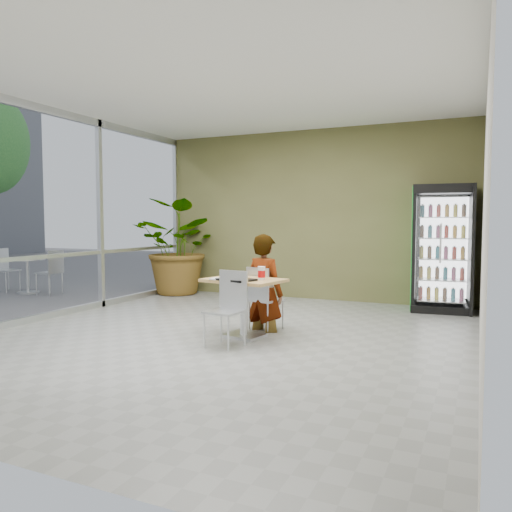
% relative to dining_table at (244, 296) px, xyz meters
% --- Properties ---
extents(ground, '(7.00, 7.00, 0.00)m').
position_rel_dining_table_xyz_m(ground, '(-0.25, -0.11, -0.54)').
color(ground, gray).
rests_on(ground, ground).
extents(room_envelope, '(6.00, 7.00, 3.20)m').
position_rel_dining_table_xyz_m(room_envelope, '(-0.25, -0.11, 1.06)').
color(room_envelope, silver).
rests_on(room_envelope, ground).
extents(storefront_frame, '(0.10, 7.00, 3.20)m').
position_rel_dining_table_xyz_m(storefront_frame, '(-3.25, -0.11, 1.06)').
color(storefront_frame, '#BABDBF').
rests_on(storefront_frame, ground).
extents(dining_table, '(1.06, 0.83, 0.75)m').
position_rel_dining_table_xyz_m(dining_table, '(0.00, 0.00, 0.00)').
color(dining_table, tan).
rests_on(dining_table, ground).
extents(chair_far, '(0.48, 0.48, 0.86)m').
position_rel_dining_table_xyz_m(chair_far, '(0.05, 0.46, -0.03)').
color(chair_far, '#BABDBF').
rests_on(chair_far, ground).
extents(chair_near, '(0.44, 0.45, 0.89)m').
position_rel_dining_table_xyz_m(chair_near, '(0.03, -0.46, -0.01)').
color(chair_near, '#BABDBF').
rests_on(chair_near, ground).
extents(seated_woman, '(0.68, 0.54, 1.61)m').
position_rel_dining_table_xyz_m(seated_woman, '(0.07, 0.50, -0.03)').
color(seated_woman, black).
rests_on(seated_woman, ground).
extents(pizza_plate, '(0.31, 0.27, 0.03)m').
position_rel_dining_table_xyz_m(pizza_plate, '(-0.10, 0.11, 0.23)').
color(pizza_plate, silver).
rests_on(pizza_plate, dining_table).
extents(soda_cup, '(0.09, 0.09, 0.17)m').
position_rel_dining_table_xyz_m(soda_cup, '(0.25, -0.00, 0.30)').
color(soda_cup, silver).
rests_on(soda_cup, dining_table).
extents(napkin_stack, '(0.15, 0.15, 0.02)m').
position_rel_dining_table_xyz_m(napkin_stack, '(-0.27, -0.21, 0.22)').
color(napkin_stack, silver).
rests_on(napkin_stack, dining_table).
extents(cafeteria_tray, '(0.52, 0.44, 0.02)m').
position_rel_dining_table_xyz_m(cafeteria_tray, '(-0.00, -0.21, 0.23)').
color(cafeteria_tray, black).
rests_on(cafeteria_tray, dining_table).
extents(beverage_fridge, '(1.00, 0.80, 2.07)m').
position_rel_dining_table_xyz_m(beverage_fridge, '(2.16, 3.00, 0.50)').
color(beverage_fridge, black).
rests_on(beverage_fridge, ground).
extents(potted_plant, '(1.93, 1.73, 1.92)m').
position_rel_dining_table_xyz_m(potted_plant, '(-2.80, 2.90, 0.42)').
color(potted_plant, '#2B6C2F').
rests_on(potted_plant, ground).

